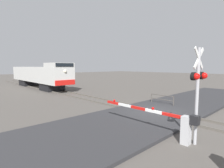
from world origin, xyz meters
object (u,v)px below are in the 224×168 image
crossing_signal (198,85)px  crossing_gate (172,122)px  locomotive (39,75)px  guard_railing (162,99)px

crossing_signal → crossing_gate: 2.07m
locomotive → crossing_gate: size_ratio=3.09×
locomotive → crossing_gate: 25.01m
crossing_signal → crossing_gate: (-0.30, 0.97, -1.80)m
crossing_signal → guard_railing: (5.94, 5.23, -2.05)m
locomotive → crossing_signal: (-3.16, -25.71, 0.62)m
crossing_gate → guard_railing: size_ratio=2.52×
locomotive → guard_railing: bearing=-82.3°
guard_railing → crossing_signal: bearing=-138.6°
locomotive → crossing_signal: 25.91m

